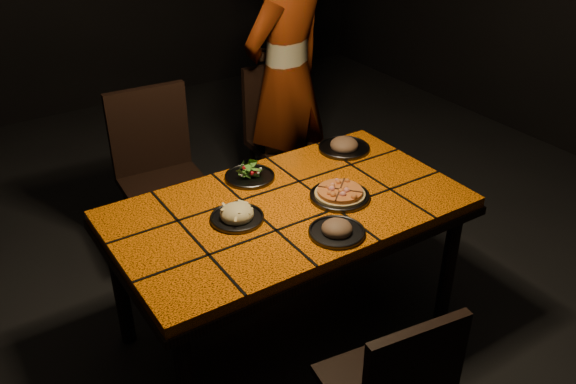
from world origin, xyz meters
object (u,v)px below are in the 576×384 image
diner (286,78)px  chair_far_right (282,129)px  dining_table (288,219)px  plate_pizza (340,194)px  chair_far_left (159,166)px  plate_pasta (237,215)px

diner → chair_far_right: bearing=-110.9°
dining_table → diner: (0.65, 1.02, 0.25)m
chair_far_right → plate_pizza: (-0.42, -1.16, 0.22)m
chair_far_right → diner: diner is taller
chair_far_left → plate_pizza: size_ratio=3.05×
dining_table → plate_pasta: plate_pasta is taller
chair_far_right → chair_far_left: bearing=-171.6°
chair_far_right → plate_pizza: bearing=-107.6°
diner → dining_table: bearing=40.5°
dining_table → chair_far_right: bearing=58.7°
chair_far_left → plate_pizza: (0.47, -1.06, 0.19)m
chair_far_right → diner: bearing=-91.5°
dining_table → plate_pasta: bearing=176.3°
chair_far_left → chair_far_right: bearing=9.8°
chair_far_left → plate_pasta: chair_far_left is taller
chair_far_left → plate_pasta: bearing=-87.3°
dining_table → chair_far_left: size_ratio=1.60×
plate_pizza → plate_pasta: 0.50m
diner → plate_pasta: size_ratio=7.68×
chair_far_left → dining_table: bearing=-72.5°
chair_far_left → plate_pasta: size_ratio=4.25×
diner → plate_pizza: size_ratio=5.52×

